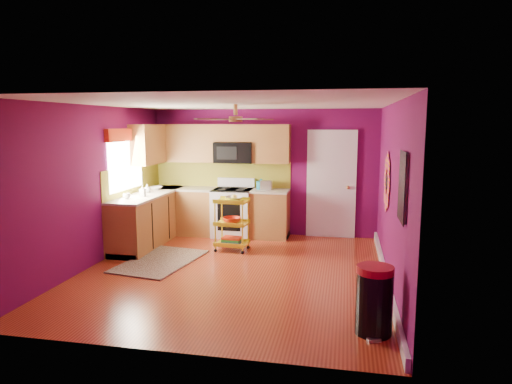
# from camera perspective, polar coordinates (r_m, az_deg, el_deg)

# --- Properties ---
(ground) EXTENTS (5.00, 5.00, 0.00)m
(ground) POSITION_cam_1_polar(r_m,az_deg,el_deg) (7.00, -2.83, -9.92)
(ground) COLOR maroon
(ground) RESTS_ON ground
(room_envelope) EXTENTS (4.54, 5.04, 2.52)m
(room_envelope) POSITION_cam_1_polar(r_m,az_deg,el_deg) (6.66, -2.70, 3.52)
(room_envelope) COLOR #630B48
(room_envelope) RESTS_ON ground
(lower_cabinets) EXTENTS (2.81, 2.31, 0.94)m
(lower_cabinets) POSITION_cam_1_polar(r_m,az_deg,el_deg) (8.95, -8.40, -3.02)
(lower_cabinets) COLOR brown
(lower_cabinets) RESTS_ON ground
(electric_range) EXTENTS (0.76, 0.66, 1.13)m
(electric_range) POSITION_cam_1_polar(r_m,az_deg,el_deg) (9.05, -2.89, -2.50)
(electric_range) COLOR white
(electric_range) RESTS_ON ground
(upper_cabinetry) EXTENTS (2.80, 2.30, 1.26)m
(upper_cabinetry) POSITION_cam_1_polar(r_m,az_deg,el_deg) (9.08, -7.22, 5.86)
(upper_cabinetry) COLOR brown
(upper_cabinetry) RESTS_ON ground
(left_window) EXTENTS (0.08, 1.35, 1.08)m
(left_window) POSITION_cam_1_polar(r_m,az_deg,el_deg) (8.43, -15.98, 4.97)
(left_window) COLOR white
(left_window) RESTS_ON ground
(panel_door) EXTENTS (0.95, 0.11, 2.15)m
(panel_door) POSITION_cam_1_polar(r_m,az_deg,el_deg) (8.99, 9.39, 0.82)
(panel_door) COLOR white
(panel_door) RESTS_ON ground
(right_wall_art) EXTENTS (0.04, 2.74, 1.04)m
(right_wall_art) POSITION_cam_1_polar(r_m,az_deg,el_deg) (6.17, 16.75, 1.00)
(right_wall_art) COLOR black
(right_wall_art) RESTS_ON ground
(ceiling_fan) EXTENTS (1.01, 1.01, 0.26)m
(ceiling_fan) POSITION_cam_1_polar(r_m,az_deg,el_deg) (6.83, -2.56, 9.17)
(ceiling_fan) COLOR #BF8C3F
(ceiling_fan) RESTS_ON ground
(shag_rug) EXTENTS (1.21, 1.72, 0.02)m
(shag_rug) POSITION_cam_1_polar(r_m,az_deg,el_deg) (7.62, -11.85, -8.46)
(shag_rug) COLOR black
(shag_rug) RESTS_ON ground
(rolling_cart) EXTENTS (0.59, 0.45, 1.00)m
(rolling_cart) POSITION_cam_1_polar(r_m,az_deg,el_deg) (7.99, -2.99, -3.75)
(rolling_cart) COLOR yellow
(rolling_cart) RESTS_ON ground
(trash_can) EXTENTS (0.50, 0.50, 0.74)m
(trash_can) POSITION_cam_1_polar(r_m,az_deg,el_deg) (5.10, 14.56, -12.95)
(trash_can) COLOR black
(trash_can) RESTS_ON ground
(teal_kettle) EXTENTS (0.18, 0.18, 0.21)m
(teal_kettle) POSITION_cam_1_polar(r_m,az_deg,el_deg) (8.92, 0.63, 0.87)
(teal_kettle) COLOR #126F8B
(teal_kettle) RESTS_ON lower_cabinets
(toaster) EXTENTS (0.22, 0.15, 0.18)m
(toaster) POSITION_cam_1_polar(r_m,az_deg,el_deg) (8.89, 1.28, 0.88)
(toaster) COLOR beige
(toaster) RESTS_ON lower_cabinets
(soap_bottle_a) EXTENTS (0.09, 0.09, 0.21)m
(soap_bottle_a) POSITION_cam_1_polar(r_m,az_deg,el_deg) (8.29, -13.99, 0.16)
(soap_bottle_a) COLOR #EA3F72
(soap_bottle_a) RESTS_ON lower_cabinets
(soap_bottle_b) EXTENTS (0.12, 0.12, 0.15)m
(soap_bottle_b) POSITION_cam_1_polar(r_m,az_deg,el_deg) (8.74, -13.46, 0.44)
(soap_bottle_b) COLOR white
(soap_bottle_b) RESTS_ON lower_cabinets
(counter_dish) EXTENTS (0.24, 0.24, 0.06)m
(counter_dish) POSITION_cam_1_polar(r_m,az_deg,el_deg) (9.12, -12.36, 0.50)
(counter_dish) COLOR white
(counter_dish) RESTS_ON lower_cabinets
(counter_cup) EXTENTS (0.12, 0.12, 0.09)m
(counter_cup) POSITION_cam_1_polar(r_m,az_deg,el_deg) (8.10, -15.86, -0.50)
(counter_cup) COLOR white
(counter_cup) RESTS_ON lower_cabinets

